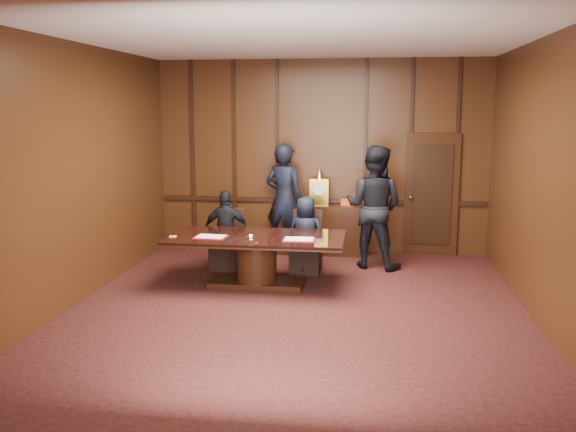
% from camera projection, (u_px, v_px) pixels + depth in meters
% --- Properties ---
extents(room, '(7.00, 7.04, 3.50)m').
position_uv_depth(room, '(303.00, 180.00, 7.82)').
color(room, black).
rests_on(room, ground).
extents(sideboard, '(1.60, 0.45, 1.54)m').
position_uv_depth(sideboard, '(319.00, 227.00, 11.09)').
color(sideboard, black).
rests_on(sideboard, ground).
extents(conference_table, '(2.62, 1.32, 0.76)m').
position_uv_depth(conference_table, '(257.00, 252.00, 9.08)').
color(conference_table, black).
rests_on(conference_table, ground).
extents(folder_left, '(0.48, 0.36, 0.02)m').
position_uv_depth(folder_left, '(211.00, 237.00, 8.93)').
color(folder_left, maroon).
rests_on(folder_left, conference_table).
extents(folder_right, '(0.47, 0.34, 0.02)m').
position_uv_depth(folder_right, '(299.00, 239.00, 8.76)').
color(folder_right, maroon).
rests_on(folder_right, conference_table).
extents(inkstand, '(0.20, 0.14, 0.12)m').
position_uv_depth(inkstand, '(250.00, 239.00, 8.59)').
color(inkstand, white).
rests_on(inkstand, conference_table).
extents(notepad, '(0.11, 0.08, 0.01)m').
position_uv_depth(notepad, '(173.00, 236.00, 8.96)').
color(notepad, tan).
rests_on(notepad, conference_table).
extents(chair_left, '(0.55, 0.55, 0.99)m').
position_uv_depth(chair_left, '(228.00, 251.00, 10.06)').
color(chair_left, black).
rests_on(chair_left, ground).
extents(chair_right, '(0.50, 0.50, 0.99)m').
position_uv_depth(chair_right, '(306.00, 254.00, 9.89)').
color(chair_right, black).
rests_on(chair_right, ground).
extents(signatory_left, '(0.79, 0.38, 1.32)m').
position_uv_depth(signatory_left, '(227.00, 231.00, 9.92)').
color(signatory_left, black).
rests_on(signatory_left, ground).
extents(signatory_right, '(0.67, 0.50, 1.25)m').
position_uv_depth(signatory_right, '(306.00, 235.00, 9.75)').
color(signatory_right, black).
rests_on(signatory_right, ground).
extents(witness_left, '(0.86, 0.71, 2.02)m').
position_uv_depth(witness_left, '(284.00, 200.00, 10.93)').
color(witness_left, black).
rests_on(witness_left, ground).
extents(witness_right, '(1.19, 1.06, 2.03)m').
position_uv_depth(witness_right, '(374.00, 207.00, 10.07)').
color(witness_right, black).
rests_on(witness_right, ground).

